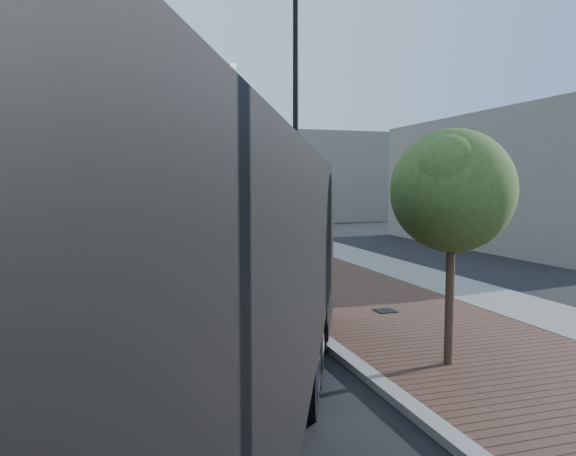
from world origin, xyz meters
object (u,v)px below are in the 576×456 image
object	(u,v)px
white_sedan	(105,287)
pedestrian	(289,231)
dark_car_mid	(81,218)
dump_truck	(236,303)

from	to	relation	value
white_sedan	pedestrian	world-z (taller)	white_sedan
dark_car_mid	white_sedan	bearing A→B (deg)	-76.76
pedestrian	white_sedan	bearing A→B (deg)	39.08
dump_truck	dark_car_mid	distance (m)	36.79
pedestrian	dump_truck	bearing A→B (deg)	52.28
white_sedan	pedestrian	size ratio (longest dim) A/B	3.28
dark_car_mid	pedestrian	distance (m)	19.80
dump_truck	dark_car_mid	bearing A→B (deg)	121.15
dump_truck	dark_car_mid	size ratio (longest dim) A/B	2.55
white_sedan	pedestrian	distance (m)	17.44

